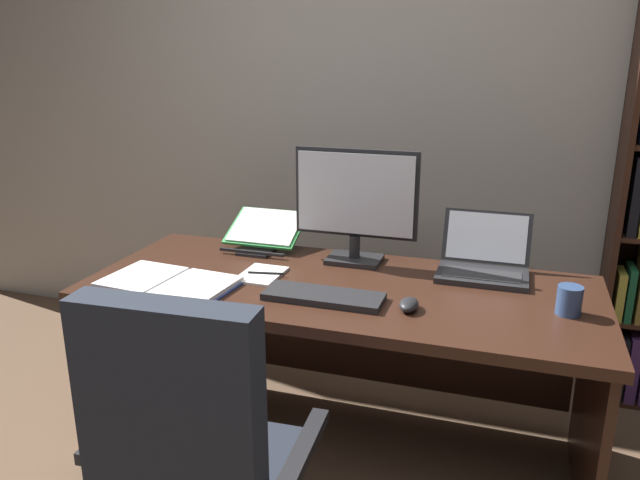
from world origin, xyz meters
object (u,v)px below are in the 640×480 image
Objects in this scene: pen at (266,273)px; coffee_mug at (569,300)px; laptop at (484,262)px; reading_stand_with_book at (265,231)px; desk at (345,321)px; monitor at (356,205)px; open_binder at (169,283)px; notepad at (261,275)px; keyboard at (324,296)px; computer_mouse at (409,305)px.

coffee_mug is at bearing -1.19° from pen.
laptop is at bearing 134.01° from coffee_mug.
reading_stand_with_book is 2.32× the size of pen.
desk is 0.58m from reading_stand_with_book.
monitor is at bearing -179.47° from laptop.
coffee_mug is (0.29, -0.30, -0.00)m from laptop.
pen is 1.09m from coffee_mug.
reading_stand_with_book is at bearing 113.32° from pen.
notepad is (0.28, 0.20, -0.01)m from open_binder.
desk is 9.00× the size of notepad.
open_binder is 3.70× the size of pen.
pen is at bearing 0.00° from notepad.
monitor is 0.47m from notepad.
pen is at bearing -66.68° from reading_stand_with_book.
reading_stand_with_book is 0.38m from notepad.
laptop is at bearing 40.05° from keyboard.
computer_mouse reaches higher than open_binder.
pen is at bearing 151.66° from keyboard.
monitor is 0.97× the size of open_binder.
laptop reaches higher than open_binder.
keyboard is 0.34m from notepad.
keyboard is 3.00× the size of pen.
open_binder is at bearing -144.71° from notepad.
coffee_mug is (0.81, -0.30, -0.19)m from monitor.
laptop is 3.27× the size of computer_mouse.
coffee_mug is (0.79, -0.11, 0.24)m from desk.
open_binder is (-1.10, -0.48, -0.04)m from laptop.
pen is (0.15, -0.35, -0.06)m from reading_stand_with_book.
laptop is 0.86m from notepad.
monitor is 0.79m from open_binder.
open_binder is 5.28× the size of coffee_mug.
computer_mouse is 0.74× the size of pen.
open_binder is at bearing -153.93° from desk.
desk is at bearing 16.24° from notepad.
laptop reaches higher than desk.
laptop is (0.51, 0.00, -0.19)m from monitor.
reading_stand_with_book reaches higher than desk.
desk is 0.59m from laptop.
notepad is (0.13, -0.35, -0.07)m from reading_stand_with_book.
open_binder is at bearing -172.68° from coffee_mug.
keyboard is 2.00× the size of notepad.
computer_mouse is at bearing -54.94° from monitor.
monitor is 0.47m from reading_stand_with_book.
open_binder is at bearing -146.52° from pen.
pen is at bearing -162.72° from desk.
desk is 13.51× the size of pen.
desk is 0.46m from monitor.
laptop is 0.42m from coffee_mug.
open_binder is at bearing -175.12° from keyboard.
desk is 0.38m from notepad.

